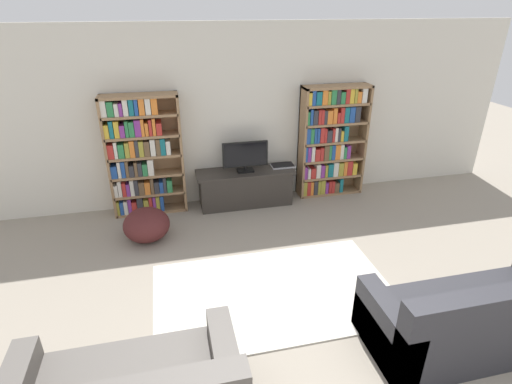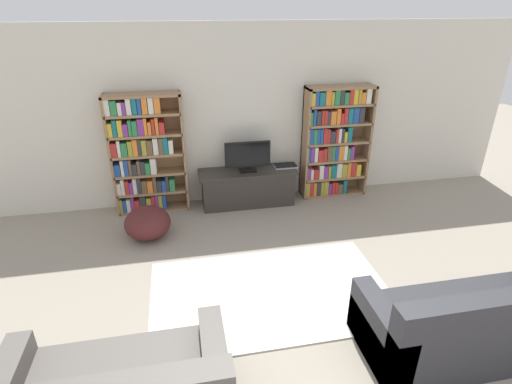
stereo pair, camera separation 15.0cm
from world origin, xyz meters
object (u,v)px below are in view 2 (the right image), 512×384
object	(u,v)px
television	(248,156)
laptop	(285,166)
tv_stand	(248,187)
beanbag_ottoman	(148,223)
bookshelf_left	(144,154)
bookshelf_right	(333,141)
couch_right_sofa	(473,324)

from	to	relation	value
television	laptop	distance (m)	0.64
tv_stand	television	distance (m)	0.51
television	beanbag_ottoman	world-z (taller)	television
laptop	bookshelf_left	bearing A→B (deg)	178.39
bookshelf_right	tv_stand	world-z (taller)	bookshelf_right
bookshelf_left	laptop	size ratio (longest dim) A/B	4.91
television	laptop	size ratio (longest dim) A/B	1.91
tv_stand	couch_right_sofa	xyz separation A→B (m)	(1.44, -3.20, 0.00)
bookshelf_right	beanbag_ottoman	size ratio (longest dim) A/B	2.90
bookshelf_left	laptop	xyz separation A→B (m)	(2.06, -0.06, -0.31)
bookshelf_right	couch_right_sofa	size ratio (longest dim) A/B	0.90
laptop	couch_right_sofa	size ratio (longest dim) A/B	0.18
laptop	couch_right_sofa	distance (m)	3.36
bookshelf_left	tv_stand	distance (m)	1.59
bookshelf_right	television	bearing A→B (deg)	-174.67
bookshelf_left	television	bearing A→B (deg)	-5.02
couch_right_sofa	beanbag_ottoman	size ratio (longest dim) A/B	3.21
bookshelf_left	bookshelf_right	world-z (taller)	same
tv_stand	television	size ratio (longest dim) A/B	2.17
bookshelf_right	laptop	xyz separation A→B (m)	(-0.77, -0.06, -0.32)
television	beanbag_ottoman	bearing A→B (deg)	-154.49
bookshelf_left	bookshelf_right	bearing A→B (deg)	-0.04
laptop	beanbag_ottoman	distance (m)	2.22
bookshelf_left	beanbag_ottoman	size ratio (longest dim) A/B	2.90
tv_stand	couch_right_sofa	world-z (taller)	couch_right_sofa
tv_stand	beanbag_ottoman	distance (m)	1.62
tv_stand	bookshelf_left	bearing A→B (deg)	175.79
television	beanbag_ottoman	xyz separation A→B (m)	(-1.45, -0.69, -0.57)
television	bookshelf_right	bearing A→B (deg)	5.33
couch_right_sofa	laptop	bearing A→B (deg)	104.55
bookshelf_left	laptop	bearing A→B (deg)	-1.61
bookshelf_right	beanbag_ottoman	bearing A→B (deg)	-163.75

